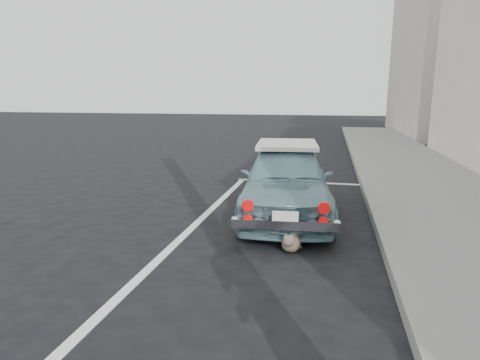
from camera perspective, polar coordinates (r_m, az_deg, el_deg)
name	(u,v)px	position (r m, az deg, el deg)	size (l,w,h in m)	color
ground	(182,346)	(3.53, -8.28, -22.36)	(80.00, 80.00, 0.00)	black
building_far	(440,55)	(23.40, 26.60, 15.66)	(3.50, 10.00, 8.00)	#B3ACA2
pline_front	(302,182)	(9.44, 8.75, -0.30)	(3.00, 0.12, 0.01)	silver
pline_side	(196,224)	(6.36, -6.30, -6.25)	(0.12, 7.00, 0.01)	silver
retro_coupe	(286,179)	(6.76, 6.60, 0.19)	(1.79, 3.70, 1.22)	#739CA8
cat	(291,242)	(5.26, 7.30, -8.67)	(0.29, 0.56, 0.30)	#66594D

